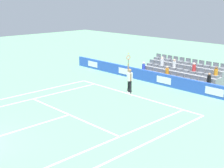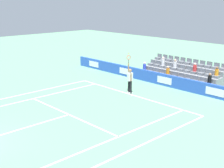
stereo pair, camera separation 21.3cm
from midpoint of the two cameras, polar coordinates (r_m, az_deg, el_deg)
name	(u,v)px [view 1 (the left image)]	position (r m, az deg, el deg)	size (l,w,h in m)	color
line_baseline	(133,95)	(21.65, 3.65, -2.07)	(10.97, 0.10, 0.01)	white
line_service	(69,115)	(18.20, -8.20, -5.64)	(8.23, 0.10, 0.01)	white
line_centre_service	(19,130)	(16.70, -17.22, -8.17)	(0.10, 6.40, 0.01)	white
line_singles_sideline_left	(27,100)	(21.31, -15.71, -2.92)	(0.10, 11.89, 0.01)	white
line_singles_sideline_right	(113,139)	(14.99, -0.25, -10.21)	(0.10, 11.89, 0.01)	white
line_doubles_sideline_left	(17,96)	(22.48, -17.38, -2.10)	(0.10, 11.89, 0.01)	white
line_doubles_sideline_right	(134,149)	(14.14, 3.67, -11.91)	(0.10, 11.89, 0.01)	white
line_centre_mark	(132,95)	(21.58, 3.47, -2.12)	(0.10, 0.20, 0.01)	white
sponsor_barrier	(165,80)	(24.19, 9.43, 0.75)	(21.14, 0.22, 0.92)	blue
tennis_player	(130,80)	(21.89, 2.99, 0.83)	(0.51, 0.41, 2.85)	black
stadium_stand	(182,74)	(26.01, 12.51, 1.80)	(6.82, 2.85, 1.79)	gray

